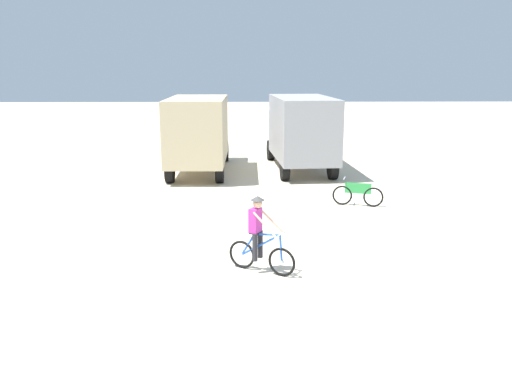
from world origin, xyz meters
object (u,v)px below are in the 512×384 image
object	(u,v)px
cyclist_orange_shirt	(259,237)
box_truck_grey_hauler	(300,129)
box_truck_tan_camper	(199,131)
bicycle_spare	(358,195)

from	to	relation	value
cyclist_orange_shirt	box_truck_grey_hauler	bearing A→B (deg)	80.20
box_truck_tan_camper	cyclist_orange_shirt	distance (m)	12.33
box_truck_grey_hauler	cyclist_orange_shirt	world-z (taller)	box_truck_grey_hauler
box_truck_tan_camper	box_truck_grey_hauler	bearing A→B (deg)	5.88
box_truck_grey_hauler	cyclist_orange_shirt	distance (m)	12.74
box_truck_tan_camper	cyclist_orange_shirt	size ratio (longest dim) A/B	3.72
box_truck_tan_camper	bicycle_spare	world-z (taller)	box_truck_tan_camper
box_truck_grey_hauler	bicycle_spare	world-z (taller)	box_truck_grey_hauler
box_truck_tan_camper	box_truck_grey_hauler	size ratio (longest dim) A/B	0.98
box_truck_tan_camper	cyclist_orange_shirt	xyz separation A→B (m)	(2.40, -12.05, -1.03)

